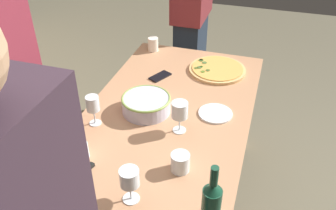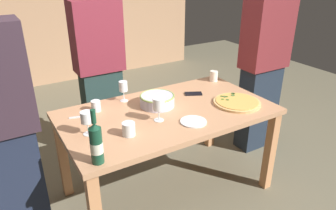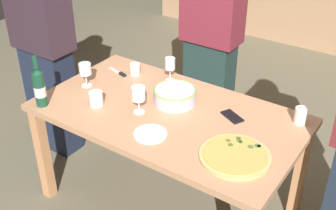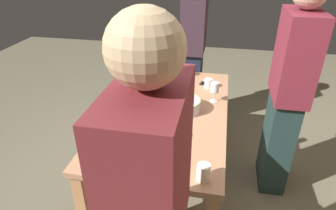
% 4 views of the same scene
% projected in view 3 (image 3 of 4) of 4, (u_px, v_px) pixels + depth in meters
% --- Properties ---
extents(ground_plane, '(8.00, 8.00, 0.00)m').
position_uv_depth(ground_plane, '(168.00, 203.00, 2.99)').
color(ground_plane, '#6A644E').
extents(dining_table, '(1.60, 0.90, 0.75)m').
position_uv_depth(dining_table, '(168.00, 124.00, 2.65)').
color(dining_table, tan).
rests_on(dining_table, ground).
extents(pizza, '(0.37, 0.37, 0.03)m').
position_uv_depth(pizza, '(235.00, 156.00, 2.22)').
color(pizza, '#E3B16D').
rests_on(pizza, dining_table).
extents(serving_bowl, '(0.27, 0.27, 0.09)m').
position_uv_depth(serving_bowl, '(175.00, 95.00, 2.67)').
color(serving_bowl, silver).
rests_on(serving_bowl, dining_table).
extents(wine_bottle, '(0.07, 0.07, 0.33)m').
position_uv_depth(wine_bottle, '(39.00, 87.00, 2.61)').
color(wine_bottle, '#16432D').
rests_on(wine_bottle, dining_table).
extents(wine_glass_near_pizza, '(0.08, 0.08, 0.17)m').
position_uv_depth(wine_glass_near_pizza, '(138.00, 94.00, 2.53)').
color(wine_glass_near_pizza, white).
rests_on(wine_glass_near_pizza, dining_table).
extents(wine_glass_by_bottle, '(0.08, 0.08, 0.16)m').
position_uv_depth(wine_glass_by_bottle, '(85.00, 70.00, 2.82)').
color(wine_glass_by_bottle, white).
rests_on(wine_glass_by_bottle, dining_table).
extents(wine_glass_far_left, '(0.07, 0.07, 0.17)m').
position_uv_depth(wine_glass_far_left, '(170.00, 64.00, 2.88)').
color(wine_glass_far_left, white).
rests_on(wine_glass_far_left, dining_table).
extents(cup_amber, '(0.07, 0.07, 0.10)m').
position_uv_depth(cup_amber, '(301.00, 116.00, 2.48)').
color(cup_amber, white).
rests_on(cup_amber, dining_table).
extents(cup_ceramic, '(0.07, 0.07, 0.08)m').
position_uv_depth(cup_ceramic, '(135.00, 69.00, 3.01)').
color(cup_ceramic, white).
rests_on(cup_ceramic, dining_table).
extents(cup_spare, '(0.09, 0.09, 0.09)m').
position_uv_depth(cup_spare, '(96.00, 99.00, 2.65)').
color(cup_spare, white).
rests_on(cup_spare, dining_table).
extents(side_plate, '(0.19, 0.19, 0.01)m').
position_uv_depth(side_plate, '(150.00, 134.00, 2.39)').
color(side_plate, white).
rests_on(side_plate, dining_table).
extents(cell_phone, '(0.16, 0.13, 0.01)m').
position_uv_depth(cell_phone, '(232.00, 116.00, 2.55)').
color(cell_phone, black).
rests_on(cell_phone, dining_table).
extents(pizza_knife, '(0.19, 0.07, 0.02)m').
position_uv_depth(pizza_knife, '(120.00, 73.00, 3.03)').
color(pizza_knife, silver).
rests_on(pizza_knife, dining_table).
extents(person_host, '(0.44, 0.24, 1.75)m').
position_uv_depth(person_host, '(43.00, 44.00, 3.12)').
color(person_host, '#1D2439').
rests_on(person_host, ground).
extents(person_guest_right, '(0.44, 0.24, 1.73)m').
position_uv_depth(person_guest_right, '(211.00, 37.00, 3.27)').
color(person_guest_right, '#203533').
rests_on(person_guest_right, ground).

